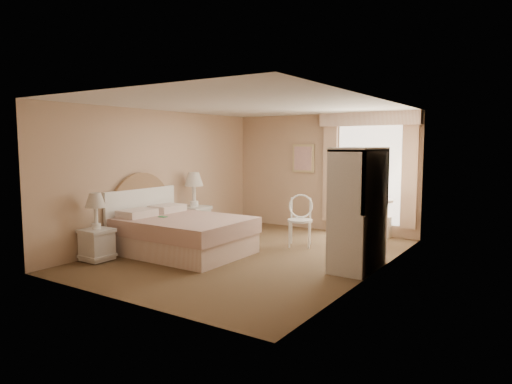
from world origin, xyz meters
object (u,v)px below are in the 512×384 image
Objects in this scene: bed at (180,233)px; cafe_chair at (300,216)px; nightstand_far at (194,213)px; round_table at (372,213)px; nightstand_near at (97,236)px; armoire at (359,219)px.

cafe_chair is at bearing 48.22° from bed.
round_table is at bearing 25.53° from nightstand_far.
nightstand_near is (-0.72, -1.15, 0.06)m from bed.
armoire is at bearing 27.04° from nightstand_near.
round_table is at bearing 103.59° from armoire.
armoire reaches higher than round_table.
cafe_chair is (1.47, 1.64, 0.20)m from bed.
bed is 1.66× the size of nightstand_far.
nightstand_far is 3.51m from round_table.
armoire reaches higher than cafe_chair.
armoire reaches higher than bed.
nightstand_far is at bearing 90.00° from nightstand_near.
nightstand_near is at bearing -122.07° from bed.
bed reaches higher than round_table.
bed is at bearing -59.25° from nightstand_far.
nightstand_near is 0.84× the size of nightstand_far.
round_table is (3.17, 1.51, 0.06)m from nightstand_far.
cafe_chair is at bearing 51.92° from nightstand_near.
nightstand_near is 0.59× the size of armoire.
nightstand_near is 1.32× the size of round_table.
bed is 1.41m from nightstand_far.
nightstand_near is 4.12m from armoire.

